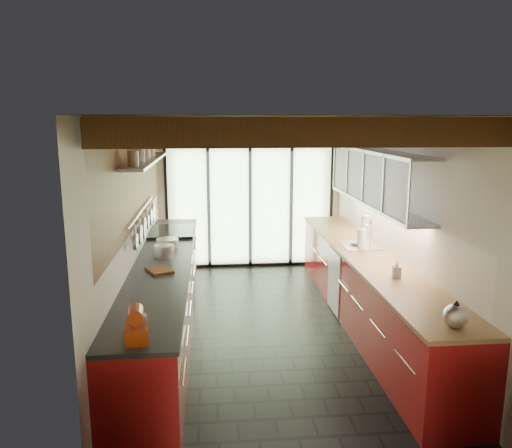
# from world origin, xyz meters

# --- Properties ---
(ground) EXTENTS (5.50, 5.50, 0.00)m
(ground) POSITION_xyz_m (0.00, 0.00, 0.00)
(ground) COLOR black
(ground) RESTS_ON ground
(room_shell) EXTENTS (5.50, 5.50, 5.50)m
(room_shell) POSITION_xyz_m (0.00, 0.00, 1.65)
(room_shell) COLOR silver
(room_shell) RESTS_ON ground
(ceiling_beams) EXTENTS (3.14, 5.06, 4.90)m
(ceiling_beams) POSITION_xyz_m (-0.00, 0.38, 2.46)
(ceiling_beams) COLOR #593316
(ceiling_beams) RESTS_ON ground
(glass_door) EXTENTS (2.95, 0.10, 2.90)m
(glass_door) POSITION_xyz_m (0.00, 2.69, 1.66)
(glass_door) COLOR #C6EAAD
(glass_door) RESTS_ON ground
(left_counter) EXTENTS (0.68, 5.00, 0.92)m
(left_counter) POSITION_xyz_m (-1.28, 0.00, 0.46)
(left_counter) COLOR maroon
(left_counter) RESTS_ON ground
(range_stove) EXTENTS (0.66, 0.90, 0.97)m
(range_stove) POSITION_xyz_m (-1.28, 1.45, 0.47)
(range_stove) COLOR silver
(range_stove) RESTS_ON ground
(right_counter) EXTENTS (0.68, 5.00, 0.92)m
(right_counter) POSITION_xyz_m (1.27, 0.00, 0.46)
(right_counter) COLOR maroon
(right_counter) RESTS_ON ground
(sink_assembly) EXTENTS (0.45, 0.52, 0.43)m
(sink_assembly) POSITION_xyz_m (1.29, 0.40, 0.96)
(sink_assembly) COLOR silver
(sink_assembly) RESTS_ON right_counter
(upper_cabinets_right) EXTENTS (0.34, 3.00, 3.00)m
(upper_cabinets_right) POSITION_xyz_m (1.43, 0.30, 1.85)
(upper_cabinets_right) COLOR silver
(upper_cabinets_right) RESTS_ON ground
(left_wall_fixtures) EXTENTS (0.28, 2.60, 0.96)m
(left_wall_fixtures) POSITION_xyz_m (-1.47, 0.25, 1.80)
(left_wall_fixtures) COLOR silver
(left_wall_fixtures) RESTS_ON ground
(stand_mixer) EXTENTS (0.21, 0.32, 0.27)m
(stand_mixer) POSITION_xyz_m (-1.27, -2.24, 1.03)
(stand_mixer) COLOR #AC350D
(stand_mixer) RESTS_ON left_counter
(pot_large) EXTENTS (0.29, 0.29, 0.15)m
(pot_large) POSITION_xyz_m (-1.27, 0.11, 0.99)
(pot_large) COLOR silver
(pot_large) RESTS_ON left_counter
(pot_small) EXTENTS (0.36, 0.36, 0.11)m
(pot_small) POSITION_xyz_m (-1.27, 0.60, 0.98)
(pot_small) COLOR silver
(pot_small) RESTS_ON left_counter
(cutting_board) EXTENTS (0.35, 0.40, 0.03)m
(cutting_board) POSITION_xyz_m (-1.27, -0.49, 0.93)
(cutting_board) COLOR brown
(cutting_board) RESTS_ON left_counter
(kettle) EXTENTS (0.23, 0.26, 0.24)m
(kettle) POSITION_xyz_m (1.27, -2.25, 1.02)
(kettle) COLOR silver
(kettle) RESTS_ON right_counter
(paper_towel) EXTENTS (0.12, 0.12, 0.30)m
(paper_towel) POSITION_xyz_m (1.27, 0.31, 1.05)
(paper_towel) COLOR white
(paper_towel) RESTS_ON right_counter
(soap_bottle) EXTENTS (0.10, 0.10, 0.19)m
(soap_bottle) POSITION_xyz_m (1.27, -0.96, 1.01)
(soap_bottle) COLOR silver
(soap_bottle) RESTS_ON right_counter
(bowl) EXTENTS (0.26, 0.26, 0.05)m
(bowl) POSITION_xyz_m (1.27, 0.45, 0.95)
(bowl) COLOR silver
(bowl) RESTS_ON right_counter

